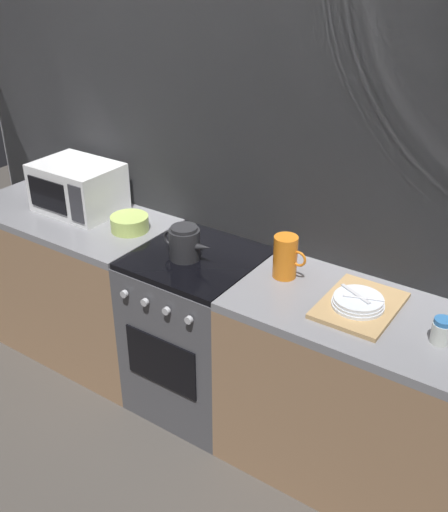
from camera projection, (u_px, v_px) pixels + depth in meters
name	position (u px, v px, depth m)	size (l,w,h in m)	color
ground_plane	(200.00, 398.00, 3.33)	(8.00, 8.00, 0.00)	#47423D
back_wall	(234.00, 178.00, 3.00)	(3.60, 0.05, 2.40)	gray
counter_left	(77.00, 282.00, 3.57)	(1.20, 0.60, 0.90)	#997251
stove_unit	(198.00, 332.00, 3.12)	(0.60, 0.63, 0.90)	#4C4C51
counter_right	(360.00, 398.00, 2.67)	(1.20, 0.60, 0.90)	#997251
microwave	(78.00, 187.00, 3.33)	(0.46, 0.35, 0.27)	white
kettle	(185.00, 243.00, 2.85)	(0.28, 0.15, 0.17)	#262628
mixing_bowl	(130.00, 223.00, 3.14)	(0.20, 0.20, 0.08)	#B7D166
pitcher	(286.00, 257.00, 2.69)	(0.16, 0.11, 0.20)	orange
dish_pile	(359.00, 304.00, 2.49)	(0.30, 0.40, 0.07)	tan
spice_jar	(441.00, 331.00, 2.27)	(0.08, 0.08, 0.10)	silver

